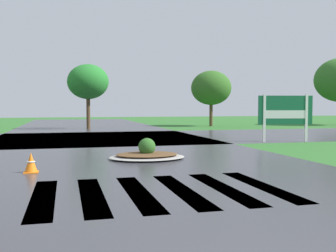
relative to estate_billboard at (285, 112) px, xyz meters
name	(u,v)px	position (x,y,z in m)	size (l,w,h in m)	color
asphalt_roadway	(123,158)	(-8.40, -3.98, -1.43)	(11.16, 80.00, 0.01)	#35353A
asphalt_cross_road	(101,138)	(-8.40, 4.58, -1.43)	(90.00, 10.05, 0.01)	#35353A
crosswalk_stripes	(160,191)	(-8.40, -9.34, -1.43)	(4.95, 3.44, 0.01)	white
estate_billboard	(285,112)	(0.00, 0.00, 0.00)	(2.61, 0.57, 2.27)	white
median_island	(147,155)	(-7.67, -4.41, -1.29)	(2.47, 1.95, 0.68)	#9E9B93
traffic_cone	(31,163)	(-11.10, -6.32, -1.19)	(0.36, 0.36, 0.53)	orange
background_treeline	(231,81)	(3.41, 14.38, 2.39)	(38.22, 5.70, 6.08)	#4C3823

